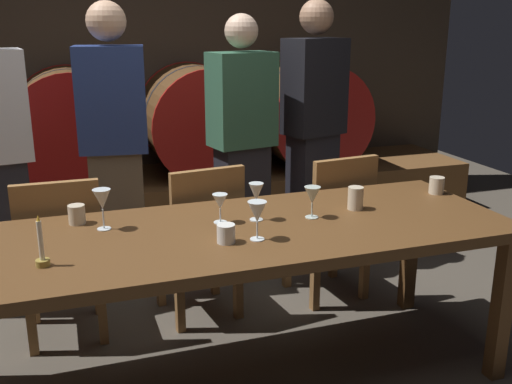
{
  "coord_description": "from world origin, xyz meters",
  "views": [
    {
      "loc": [
        -0.56,
        -2.44,
        1.61
      ],
      "look_at": [
        0.31,
        0.13,
        0.82
      ],
      "focal_mm": 41.38,
      "sensor_mm": 36.0,
      "label": 1
    }
  ],
  "objects_px": {
    "dining_table": "(233,244)",
    "chair_center": "(202,235)",
    "wine_barrel_far_right": "(306,115)",
    "wine_glass_center": "(257,213)",
    "cup_far_right": "(437,185)",
    "wine_glass_far_left": "(102,200)",
    "chair_left": "(61,252)",
    "wine_barrel_center_left": "(71,128)",
    "guest_far_right": "(313,133)",
    "cup_center_left": "(226,234)",
    "cup_center_right": "(355,198)",
    "wine_glass_far_right": "(312,196)",
    "wine_glass_right": "(256,193)",
    "guest_center_left": "(115,150)",
    "wine_glass_left": "(220,202)",
    "wine_barrel_center_right": "(198,121)",
    "cup_far_left": "(77,214)",
    "guest_center_right": "(242,149)",
    "chair_right": "(333,220)",
    "candle_center": "(42,252)"
  },
  "relations": [
    {
      "from": "dining_table",
      "to": "chair_center",
      "type": "xyz_separation_m",
      "value": [
        0.01,
        0.63,
        -0.19
      ]
    },
    {
      "from": "wine_barrel_far_right",
      "to": "wine_glass_center",
      "type": "height_order",
      "value": "wine_barrel_far_right"
    },
    {
      "from": "chair_center",
      "to": "cup_far_right",
      "type": "height_order",
      "value": "chair_center"
    },
    {
      "from": "wine_glass_far_left",
      "to": "chair_left",
      "type": "bearing_deg",
      "value": 113.26
    },
    {
      "from": "wine_barrel_center_left",
      "to": "dining_table",
      "type": "bearing_deg",
      "value": -75.73
    },
    {
      "from": "guest_far_right",
      "to": "cup_center_left",
      "type": "distance_m",
      "value": 1.67
    },
    {
      "from": "chair_center",
      "to": "cup_center_right",
      "type": "relative_size",
      "value": 8.08
    },
    {
      "from": "wine_glass_far_right",
      "to": "wine_glass_right",
      "type": "bearing_deg",
      "value": 168.7
    },
    {
      "from": "guest_center_left",
      "to": "wine_glass_right",
      "type": "xyz_separation_m",
      "value": [
        0.51,
        -1.04,
        -0.02
      ]
    },
    {
      "from": "chair_left",
      "to": "guest_center_left",
      "type": "distance_m",
      "value": 0.73
    },
    {
      "from": "guest_center_left",
      "to": "guest_far_right",
      "type": "bearing_deg",
      "value": -168.3
    },
    {
      "from": "wine_glass_left",
      "to": "cup_far_right",
      "type": "bearing_deg",
      "value": 3.84
    },
    {
      "from": "wine_barrel_center_right",
      "to": "cup_far_left",
      "type": "height_order",
      "value": "wine_barrel_center_right"
    },
    {
      "from": "guest_center_right",
      "to": "cup_far_right",
      "type": "relative_size",
      "value": 18.91
    },
    {
      "from": "cup_far_left",
      "to": "wine_glass_far_right",
      "type": "bearing_deg",
      "value": -14.34
    },
    {
      "from": "wine_glass_left",
      "to": "cup_far_right",
      "type": "relative_size",
      "value": 1.52
    },
    {
      "from": "chair_right",
      "to": "guest_far_right",
      "type": "distance_m",
      "value": 0.72
    },
    {
      "from": "chair_left",
      "to": "wine_barrel_center_left",
      "type": "bearing_deg",
      "value": -94.55
    },
    {
      "from": "dining_table",
      "to": "candle_center",
      "type": "distance_m",
      "value": 0.79
    },
    {
      "from": "guest_center_left",
      "to": "wine_glass_far_left",
      "type": "xyz_separation_m",
      "value": [
        -0.15,
        -0.95,
        -0.01
      ]
    },
    {
      "from": "wine_barrel_center_right",
      "to": "wine_glass_far_left",
      "type": "height_order",
      "value": "wine_barrel_center_right"
    },
    {
      "from": "chair_left",
      "to": "cup_far_left",
      "type": "xyz_separation_m",
      "value": [
        0.08,
        -0.33,
        0.29
      ]
    },
    {
      "from": "candle_center",
      "to": "wine_glass_center",
      "type": "distance_m",
      "value": 0.83
    },
    {
      "from": "chair_right",
      "to": "guest_center_right",
      "type": "bearing_deg",
      "value": -56.88
    },
    {
      "from": "wine_glass_far_right",
      "to": "wine_barrel_far_right",
      "type": "bearing_deg",
      "value": 67.2
    },
    {
      "from": "chair_center",
      "to": "cup_center_left",
      "type": "height_order",
      "value": "chair_center"
    },
    {
      "from": "chair_left",
      "to": "guest_far_right",
      "type": "height_order",
      "value": "guest_far_right"
    },
    {
      "from": "wine_barrel_center_right",
      "to": "wine_glass_right",
      "type": "distance_m",
      "value": 2.19
    },
    {
      "from": "chair_left",
      "to": "wine_glass_left",
      "type": "xyz_separation_m",
      "value": [
        0.69,
        -0.52,
        0.35
      ]
    },
    {
      "from": "wine_barrel_far_right",
      "to": "cup_center_right",
      "type": "bearing_deg",
      "value": -107.53
    },
    {
      "from": "chair_right",
      "to": "cup_center_right",
      "type": "bearing_deg",
      "value": 67.0
    },
    {
      "from": "candle_center",
      "to": "cup_center_left",
      "type": "xyz_separation_m",
      "value": [
        0.7,
        0.01,
        -0.02
      ]
    },
    {
      "from": "wine_barrel_center_left",
      "to": "cup_far_left",
      "type": "bearing_deg",
      "value": -91.62
    },
    {
      "from": "wine_glass_far_right",
      "to": "cup_far_left",
      "type": "height_order",
      "value": "wine_glass_far_right"
    },
    {
      "from": "guest_center_left",
      "to": "wine_barrel_center_right",
      "type": "bearing_deg",
      "value": -115.77
    },
    {
      "from": "wine_glass_far_left",
      "to": "wine_glass_right",
      "type": "relative_size",
      "value": 1.04
    },
    {
      "from": "guest_center_left",
      "to": "wine_glass_far_left",
      "type": "height_order",
      "value": "guest_center_left"
    },
    {
      "from": "wine_glass_far_left",
      "to": "wine_glass_far_right",
      "type": "relative_size",
      "value": 1.23
    },
    {
      "from": "guest_far_right",
      "to": "wine_glass_far_right",
      "type": "height_order",
      "value": "guest_far_right"
    },
    {
      "from": "chair_center",
      "to": "candle_center",
      "type": "xyz_separation_m",
      "value": [
        -0.78,
        -0.78,
        0.31
      ]
    },
    {
      "from": "cup_center_right",
      "to": "cup_far_right",
      "type": "distance_m",
      "value": 0.53
    },
    {
      "from": "wine_glass_center",
      "to": "cup_center_left",
      "type": "distance_m",
      "value": 0.15
    },
    {
      "from": "wine_barrel_center_right",
      "to": "guest_center_left",
      "type": "distance_m",
      "value": 1.36
    },
    {
      "from": "chair_left",
      "to": "wine_glass_center",
      "type": "bearing_deg",
      "value": 135.35
    },
    {
      "from": "chair_center",
      "to": "wine_glass_right",
      "type": "bearing_deg",
      "value": 95.39
    },
    {
      "from": "wine_barrel_far_right",
      "to": "candle_center",
      "type": "xyz_separation_m",
      "value": [
        -2.09,
        -2.41,
        -0.04
      ]
    },
    {
      "from": "chair_left",
      "to": "cup_center_right",
      "type": "relative_size",
      "value": 8.08
    },
    {
      "from": "wine_barrel_center_right",
      "to": "wine_glass_left",
      "type": "xyz_separation_m",
      "value": [
        -0.42,
        -2.15,
        -0.0
      ]
    },
    {
      "from": "wine_barrel_far_right",
      "to": "wine_glass_far_left",
      "type": "height_order",
      "value": "wine_barrel_far_right"
    },
    {
      "from": "dining_table",
      "to": "cup_far_right",
      "type": "distance_m",
      "value": 1.18
    }
  ]
}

